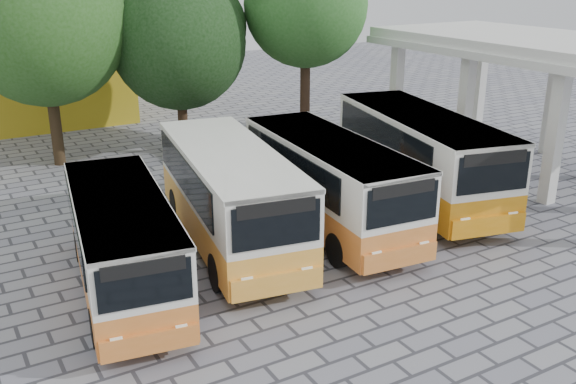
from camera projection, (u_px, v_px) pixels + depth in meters
ground at (410, 272)px, 17.90m from camera, size 90.00×90.00×0.00m
terminal_shelter at (563, 52)px, 24.46m from camera, size 6.80×15.80×5.40m
bus_far_left at (123, 238)px, 16.35m from camera, size 3.27×7.53×2.62m
bus_centre_left at (230, 191)px, 19.06m from camera, size 3.86×8.67×3.01m
bus_centre_right at (329, 178)px, 20.34m from camera, size 3.20×8.31×2.92m
bus_far_right at (420, 152)px, 22.71m from camera, size 4.55×9.22×3.16m
tree_left at (44, 16)px, 25.46m from camera, size 7.05×6.71×9.28m
tree_middle at (180, 37)px, 27.50m from camera, size 6.10×5.81×7.84m
tree_right at (307, 1)px, 28.62m from camera, size 5.86×5.58×9.16m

